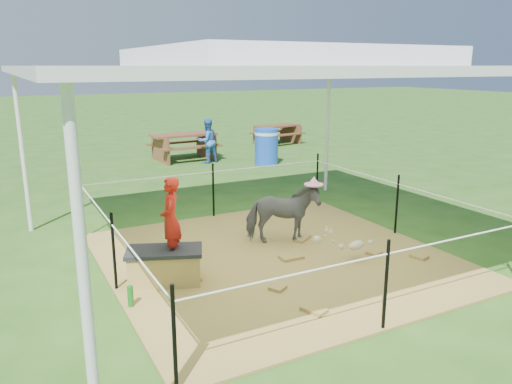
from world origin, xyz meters
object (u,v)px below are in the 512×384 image
picnic_table_near (184,147)px  green_bottle (130,296)px  picnic_table_far (277,135)px  straw_bale (165,267)px  foal (357,243)px  distant_person (207,141)px  woman (170,211)px  pony (282,214)px  trash_barrel (266,147)px

picnic_table_near → green_bottle: bearing=-116.9°
picnic_table_near → picnic_table_far: size_ratio=1.16×
straw_bale → green_bottle: straw_bale is taller
foal → straw_bale: bearing=151.6°
distant_person → straw_bale: bearing=51.1°
green_bottle → distant_person: (4.14, 7.78, 0.47)m
green_bottle → picnic_table_far: (7.64, 9.88, 0.18)m
woman → pony: woman is taller
woman → trash_barrel: size_ratio=1.05×
straw_bale → picnic_table_near: (3.15, 8.06, 0.16)m
picnic_table_far → distant_person: (-3.50, -2.10, 0.29)m
trash_barrel → distant_person: size_ratio=0.80×
pony → woman: bearing=127.3°
foal → picnic_table_far: 10.91m
picnic_table_far → distant_person: 4.10m
trash_barrel → picnic_table_near: trash_barrel is taller
woman → green_bottle: 1.12m
straw_bale → distant_person: (3.59, 7.33, 0.40)m
woman → trash_barrel: bearing=164.1°
green_bottle → foal: size_ratio=0.28×
distant_person → foal: bearing=70.1°
foal → picnic_table_far: bearing=48.5°
trash_barrel → distant_person: 1.69m
green_bottle → pony: (2.59, 1.01, 0.34)m
woman → foal: 2.65m
woman → foal: size_ratio=1.22×
straw_bale → trash_barrel: size_ratio=0.87×
woman → distant_person: size_ratio=0.84×
picnic_table_far → woman: bearing=-136.9°
pony → picnic_table_near: size_ratio=0.59×
picnic_table_far → straw_bale: bearing=-137.3°
foal → distant_person: (0.97, 7.84, 0.36)m
woman → picnic_table_near: woman is taller
foal → picnic_table_near: size_ratio=0.46×
woman → green_bottle: bearing=-33.8°
picnic_table_far → distant_person: bearing=-159.3°
green_bottle → trash_barrel: size_ratio=0.24×
foal → picnic_table_near: picnic_table_near is taller
picnic_table_near → picnic_table_far: picnic_table_near is taller
green_bottle → distant_person: distant_person is taller
trash_barrel → foal: bearing=-108.8°
green_bottle → straw_bale: bearing=39.3°
straw_bale → picnic_table_far: 11.80m
green_bottle → distant_person: 8.82m
foal → trash_barrel: size_ratio=0.86×
woman → green_bottle: (-0.65, -0.45, -0.79)m
green_bottle → picnic_table_near: picnic_table_near is taller
green_bottle → picnic_table_far: bearing=52.3°
trash_barrel → distant_person: bearing=142.8°
woman → pony: 2.07m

